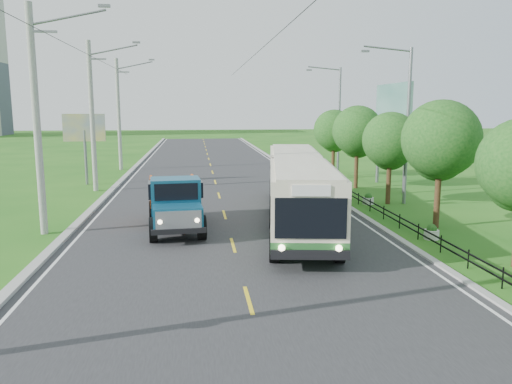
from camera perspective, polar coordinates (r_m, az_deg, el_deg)
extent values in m
plane|color=#1E5C15|center=(15.02, -0.86, -12.29)|extent=(240.00, 240.00, 0.00)
cube|color=#28282B|center=(34.36, -4.41, 0.17)|extent=(14.00, 120.00, 0.02)
cube|color=#9E9E99|center=(34.79, -16.34, 0.03)|extent=(0.40, 120.00, 0.15)
cube|color=#9E9E99|center=(35.38, 7.23, 0.46)|extent=(0.30, 120.00, 0.10)
cube|color=silver|center=(34.71, -15.44, -0.03)|extent=(0.12, 120.00, 0.00)
cube|color=silver|center=(35.27, 6.44, 0.40)|extent=(0.12, 120.00, 0.00)
cube|color=yellow|center=(15.01, -0.86, -12.21)|extent=(0.12, 2.20, 0.00)
cube|color=black|center=(29.90, 11.62, -0.84)|extent=(0.04, 40.00, 0.60)
cylinder|color=gray|center=(23.88, -23.78, 7.33)|extent=(0.32, 0.32, 10.00)
cube|color=slate|center=(23.95, -23.22, 16.51)|extent=(1.20, 0.10, 0.10)
cube|color=slate|center=(23.57, -16.96, 19.69)|extent=(0.50, 0.18, 0.12)
cylinder|color=gray|center=(35.54, -18.22, 8.12)|extent=(0.32, 0.32, 10.00)
cube|color=slate|center=(35.59, -17.74, 14.28)|extent=(1.20, 0.10, 0.10)
cube|color=slate|center=(35.33, -13.51, 16.30)|extent=(0.50, 0.18, 0.12)
cylinder|color=gray|center=(47.37, -15.42, 8.49)|extent=(0.32, 0.32, 10.00)
cube|color=slate|center=(47.40, -15.01, 13.11)|extent=(1.20, 0.10, 0.10)
cube|color=slate|center=(47.22, -11.84, 14.58)|extent=(0.50, 0.18, 0.12)
cylinder|color=#382314|center=(24.91, 20.05, -0.06)|extent=(0.28, 0.28, 3.36)
sphere|color=#144615|center=(24.64, 20.38, 5.72)|extent=(3.60, 3.60, 3.60)
sphere|color=#144615|center=(25.23, 20.17, 4.17)|extent=(2.64, 2.64, 2.64)
cylinder|color=#382314|center=(30.34, 14.93, 1.50)|extent=(0.28, 0.28, 3.02)
sphere|color=#144615|center=(30.12, 15.11, 5.77)|extent=(3.24, 3.24, 3.24)
sphere|color=#144615|center=(30.70, 15.06, 4.63)|extent=(2.38, 2.38, 2.38)
cylinder|color=#382314|center=(35.91, 11.39, 3.02)|extent=(0.28, 0.28, 3.25)
sphere|color=#144615|center=(35.73, 11.52, 6.90)|extent=(3.48, 3.48, 3.48)
sphere|color=#144615|center=(36.30, 11.54, 5.84)|extent=(2.55, 2.55, 2.55)
cylinder|color=#382314|center=(41.63, 8.81, 3.85)|extent=(0.28, 0.28, 3.08)
sphere|color=#144615|center=(41.47, 8.89, 7.02)|extent=(3.30, 3.30, 3.30)
sphere|color=#144615|center=(42.03, 8.94, 6.15)|extent=(2.42, 2.42, 2.42)
cylinder|color=slate|center=(30.47, 16.93, 7.09)|extent=(0.20, 0.20, 9.00)
cylinder|color=slate|center=(30.10, 14.82, 15.55)|extent=(2.80, 0.10, 0.34)
cube|color=slate|center=(29.64, 12.38, 15.45)|extent=(0.45, 0.16, 0.12)
cylinder|color=slate|center=(43.64, 9.47, 7.98)|extent=(0.20, 0.20, 9.00)
cylinder|color=slate|center=(43.38, 7.80, 13.83)|extent=(2.80, 0.10, 0.34)
cube|color=slate|center=(43.07, 6.08, 13.70)|extent=(0.45, 0.16, 0.12)
cylinder|color=silver|center=(22.92, 19.40, -4.61)|extent=(0.64, 0.64, 0.40)
sphere|color=#144615|center=(22.86, 19.44, -4.00)|extent=(0.44, 0.44, 0.44)
cylinder|color=silver|center=(30.12, 12.70, -1.00)|extent=(0.64, 0.64, 0.40)
sphere|color=#144615|center=(30.07, 12.72, -0.53)|extent=(0.44, 0.44, 0.44)
cylinder|color=silver|center=(37.64, 8.64, 1.20)|extent=(0.64, 0.64, 0.40)
sphere|color=#144615|center=(37.61, 8.65, 1.58)|extent=(0.44, 0.44, 0.44)
cylinder|color=slate|center=(38.88, -18.89, 3.73)|extent=(0.20, 0.20, 4.00)
cube|color=yellow|center=(38.74, -19.06, 6.97)|extent=(3.00, 0.15, 2.00)
cylinder|color=slate|center=(34.40, 16.72, 3.99)|extent=(0.24, 0.24, 5.00)
cylinder|color=slate|center=(39.01, 13.79, 4.73)|extent=(0.24, 0.24, 5.00)
cube|color=#144C47|center=(36.56, 15.39, 9.54)|extent=(0.20, 6.00, 3.00)
cube|color=#28652C|center=(20.78, 5.33, -3.69)|extent=(3.81, 8.27, 0.58)
cube|color=beige|center=(20.52, 5.39, -0.11)|extent=(3.81, 8.27, 2.05)
cube|color=black|center=(20.51, 5.39, -0.08)|extent=(3.76, 7.65, 1.01)
cube|color=#28652C|center=(29.36, 4.24, 0.22)|extent=(3.73, 7.75, 0.58)
cube|color=beige|center=(29.18, 4.27, 2.77)|extent=(3.73, 7.75, 2.05)
cube|color=black|center=(29.18, 4.27, 2.79)|extent=(3.68, 7.12, 1.01)
cube|color=#4C4C4C|center=(25.01, 4.71, 0.96)|extent=(2.63, 1.42, 2.53)
cube|color=black|center=(16.63, 6.27, -3.02)|extent=(2.37, 0.42, 1.38)
cylinder|color=black|center=(18.39, 2.06, -6.35)|extent=(0.50, 1.14, 1.10)
cylinder|color=black|center=(18.57, 9.54, -6.32)|extent=(0.50, 1.14, 1.10)
cylinder|color=black|center=(23.44, 1.96, -2.87)|extent=(0.50, 1.14, 1.10)
cylinder|color=black|center=(23.58, 7.81, -2.88)|extent=(0.50, 1.14, 1.10)
cylinder|color=black|center=(26.98, 1.92, -1.22)|extent=(0.50, 1.14, 1.10)
cylinder|color=black|center=(27.10, 7.00, -1.24)|extent=(0.50, 1.14, 1.10)
cylinder|color=black|center=(31.79, 1.87, 0.42)|extent=(0.50, 1.14, 1.10)
cylinder|color=black|center=(31.89, 6.19, 0.40)|extent=(0.50, 1.14, 1.10)
cube|color=navy|center=(21.20, -8.94, -2.88)|extent=(2.15, 1.53, 0.97)
cube|color=navy|center=(22.53, -9.17, -0.88)|extent=(2.27, 1.74, 1.95)
cube|color=black|center=(22.45, -9.21, 0.34)|extent=(2.46, 1.46, 0.68)
cube|color=black|center=(23.48, -9.21, -2.77)|extent=(1.48, 5.90, 0.24)
cube|color=#C44A12|center=(24.92, -9.46, 0.22)|extent=(2.48, 3.10, 1.27)
cylinder|color=black|center=(21.48, -11.66, -4.26)|extent=(0.43, 1.10, 1.07)
cylinder|color=black|center=(21.58, -6.22, -4.05)|extent=(0.43, 1.10, 1.07)
cylinder|color=black|center=(25.28, -11.73, -2.19)|extent=(0.43, 1.10, 1.07)
cylinder|color=black|center=(25.37, -7.10, -2.02)|extent=(0.43, 1.10, 1.07)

